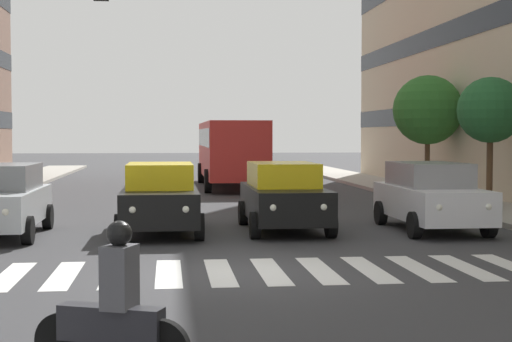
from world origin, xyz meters
name	(u,v)px	position (x,y,z in m)	size (l,w,h in m)	color
ground_plane	(245,272)	(0.00, 0.00, 0.00)	(180.00, 180.00, 0.00)	#38383A
crosswalk_markings	(245,271)	(0.00, 0.00, 0.00)	(10.35, 2.80, 0.01)	silver
car_0	(431,196)	(-5.26, -5.38, 0.89)	(2.02, 4.44, 1.72)	silver
car_1	(284,196)	(-1.56, -5.77, 0.89)	(2.02, 4.44, 1.72)	black
car_2	(160,197)	(1.54, -5.60, 0.89)	(2.02, 4.44, 1.72)	black
car_3	(0,200)	(5.33, -5.40, 0.89)	(2.02, 4.44, 1.72)	#B2B7BC
bus_behind_traffic	(231,147)	(-1.56, -22.34, 1.86)	(2.78, 10.50, 3.00)	red
motorcycle_with_rider	(114,312)	(1.91, 5.74, 0.65)	(1.61, 0.73, 1.57)	black
street_tree_1	(490,111)	(-8.89, -10.23, 3.20)	(2.11, 2.11, 4.12)	#513823
street_tree_2	(428,110)	(-8.92, -16.33, 3.40)	(2.75, 2.75, 4.64)	#513823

